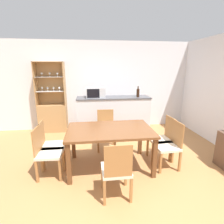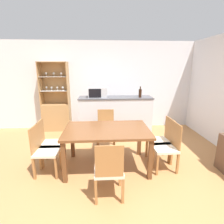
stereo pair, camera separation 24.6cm
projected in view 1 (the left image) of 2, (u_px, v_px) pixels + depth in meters
name	position (u px, v px, depth m)	size (l,w,h in m)	color
ground_plane	(116.00, 176.00, 3.02)	(18.00, 18.00, 0.00)	#B27A47
wall_back	(103.00, 86.00, 5.22)	(6.80, 0.06, 2.55)	silver
kitchen_counter	(113.00, 116.00, 4.77)	(1.94, 0.55, 1.05)	silver
display_cabinet	(53.00, 112.00, 5.03)	(0.79, 0.37, 1.97)	tan
dining_table	(110.00, 134.00, 3.15)	(1.52, 0.97, 0.75)	brown
dining_chair_head_near	(116.00, 170.00, 2.44)	(0.41, 0.41, 0.88)	beige
dining_chair_head_far	(106.00, 130.00, 3.98)	(0.42, 0.42, 0.88)	beige
dining_chair_side_right_far	(163.00, 139.00, 3.48)	(0.44, 0.44, 0.88)	beige
dining_chair_side_right_near	(169.00, 145.00, 3.20)	(0.42, 0.42, 0.88)	beige
dining_chair_side_left_far	(51.00, 145.00, 3.21)	(0.41, 0.41, 0.88)	beige
dining_chair_side_left_near	(47.00, 152.00, 2.94)	(0.42, 0.42, 0.88)	beige
microwave	(96.00, 92.00, 4.55)	(0.49, 0.38, 0.26)	#B7BABF
wine_bottle	(138.00, 93.00, 4.59)	(0.08, 0.08, 0.29)	black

